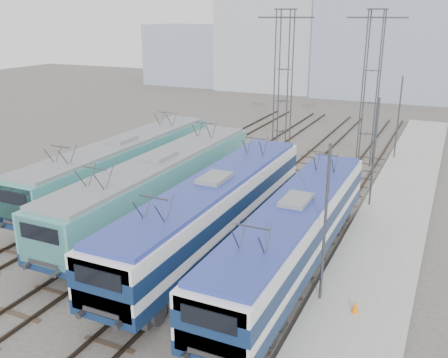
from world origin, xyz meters
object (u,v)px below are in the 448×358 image
mast_front (325,228)px  safety_cone (355,306)px  locomotive_far_left (121,164)px  catenary_tower_west (283,80)px  locomotive_center_left (159,184)px  locomotive_center_right (213,207)px  catenary_tower_east (371,82)px  mast_rear (398,119)px  locomotive_far_right (294,231)px  mast_mid (374,155)px

mast_front → safety_cone: bearing=-16.2°
locomotive_far_left → catenary_tower_west: bearing=62.0°
locomotive_center_left → safety_cone: size_ratio=34.50×
catenary_tower_west → safety_cone: (10.13, -20.45, -6.07)m
locomotive_center_right → catenary_tower_east: catenary_tower_east is taller
locomotive_center_right → safety_cone: locomotive_center_right is taller
locomotive_center_left → locomotive_center_right: 4.93m
locomotive_far_left → safety_cone: bearing=-24.7°
locomotive_center_right → mast_rear: (6.35, 21.25, 1.15)m
locomotive_center_right → catenary_tower_west: catenary_tower_west is taller
safety_cone → locomotive_far_left: bearing=155.3°
catenary_tower_east → mast_front: size_ratio=1.71×
mast_front → catenary_tower_west: bearing=113.3°
locomotive_far_right → mast_mid: 10.32m
safety_cone → locomotive_far_right: bearing=145.0°
catenary_tower_east → mast_rear: catenary_tower_east is taller
mast_mid → locomotive_center_left: bearing=-146.3°
locomotive_center_right → locomotive_far_right: 4.57m
locomotive_far_left → mast_mid: size_ratio=2.64×
catenary_tower_east → mast_rear: size_ratio=1.71×
locomotive_far_right → safety_cone: locomotive_far_right is taller
catenary_tower_west → locomotive_far_right: bearing=-69.5°
mast_front → catenary_tower_east: bearing=95.5°
mast_front → mast_mid: size_ratio=1.00×
mast_front → mast_rear: bearing=90.0°
catenary_tower_west → locomotive_center_left: bearing=-98.4°
catenary_tower_east → safety_cone: 23.53m
catenary_tower_east → mast_rear: bearing=43.6°
locomotive_far_left → mast_front: 17.04m
mast_front → safety_cone: (1.53, -0.45, -2.93)m
locomotive_far_left → safety_cone: locomotive_far_left is taller
locomotive_far_left → mast_front: (15.35, -7.31, 1.20)m
locomotive_far_left → mast_front: size_ratio=2.64×
locomotive_center_right → mast_front: size_ratio=2.63×
locomotive_far_left → mast_mid: 16.10m
mast_front → mast_mid: 12.00m
locomotive_center_right → safety_cone: 8.69m
catenary_tower_east → mast_mid: 10.69m
catenary_tower_west → mast_mid: 12.16m
locomotive_far_left → locomotive_center_right: (9.00, -4.56, 0.05)m
mast_mid → catenary_tower_east: bearing=101.9°
catenary_tower_west → mast_rear: catenary_tower_west is taller
locomotive_far_right → safety_cone: size_ratio=32.22×
locomotive_center_right → safety_cone: size_ratio=33.79×
mast_mid → safety_cone: 12.88m
locomotive_far_right → catenary_tower_west: catenary_tower_west is taller
locomotive_center_left → mast_front: mast_front is taller
locomotive_center_left → safety_cone: (12.38, -5.20, -1.76)m
mast_front → mast_rear: same height
locomotive_center_left → mast_mid: bearing=33.7°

